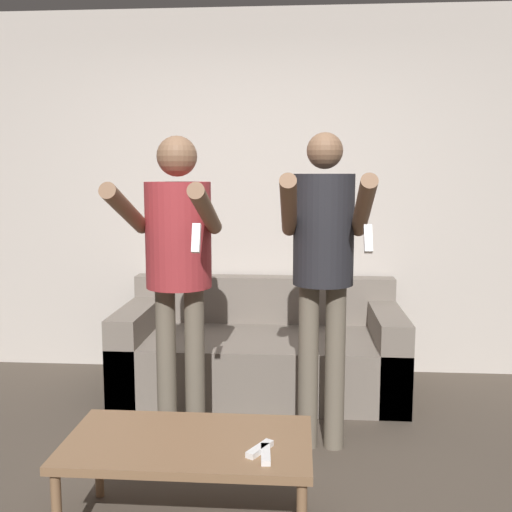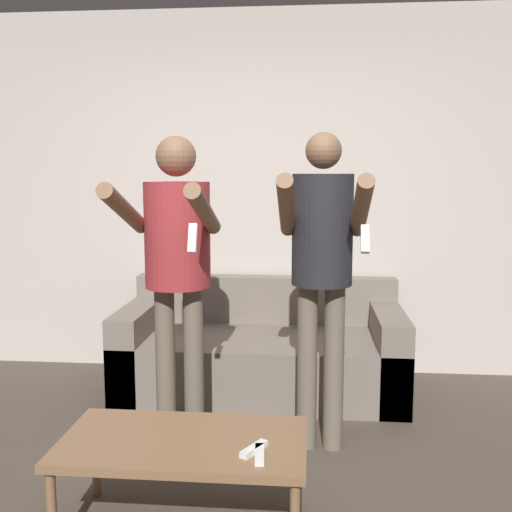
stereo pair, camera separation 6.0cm
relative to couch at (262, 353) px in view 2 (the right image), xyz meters
name	(u,v)px [view 2 (the right image)]	position (x,y,z in m)	size (l,w,h in m)	color
wall_back	(260,194)	(-0.06, 0.49, 1.09)	(6.40, 0.06, 2.70)	beige
couch	(262,353)	(0.00, 0.00, 0.00)	(1.92, 0.91, 0.75)	slate
person_standing_left	(177,252)	(-0.39, -0.89, 0.82)	(0.48, 0.78, 1.70)	#6B6051
person_standing_right	(322,255)	(0.39, -0.88, 0.82)	(0.44, 0.68, 1.72)	#6B6051
coffee_table	(184,447)	(-0.19, -1.71, 0.11)	(1.02, 0.56, 0.41)	#846042
remote_near	(260,454)	(0.14, -1.84, 0.16)	(0.05, 0.15, 0.02)	white
remote_far	(254,449)	(0.11, -1.80, 0.16)	(0.11, 0.15, 0.02)	white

